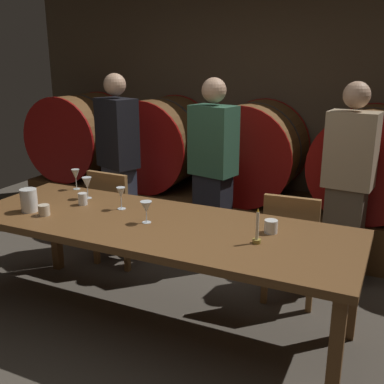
{
  "coord_description": "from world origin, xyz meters",
  "views": [
    {
      "loc": [
        1.35,
        -2.22,
        1.84
      ],
      "look_at": [
        0.08,
        0.5,
        0.94
      ],
      "focal_mm": 42.88,
      "sensor_mm": 36.0,
      "label": 1
    }
  ],
  "objects": [
    {
      "name": "cup_right",
      "position": [
        0.66,
        0.42,
        0.81
      ],
      "size": [
        0.08,
        0.08,
        0.08
      ],
      "primitive_type": "cylinder",
      "color": "white",
      "rests_on": "dining_table"
    },
    {
      "name": "guest_center",
      "position": [
        -0.12,
        1.37,
        0.86
      ],
      "size": [
        0.42,
        0.32,
        1.67
      ],
      "rotation": [
        0.0,
        0.0,
        2.91
      ],
      "color": "black",
      "rests_on": "ground"
    },
    {
      "name": "guest_right",
      "position": [
        0.99,
        1.52,
        0.85
      ],
      "size": [
        0.4,
        0.28,
        1.65
      ],
      "rotation": [
        0.0,
        0.0,
        3.03
      ],
      "color": "brown",
      "rests_on": "ground"
    },
    {
      "name": "wine_barrel_left",
      "position": [
        -1.08,
        2.15,
        0.91
      ],
      "size": [
        0.98,
        0.83,
        0.98
      ],
      "color": "brown",
      "rests_on": "barrel_shelf"
    },
    {
      "name": "wine_glass_far_left",
      "position": [
        -1.06,
        0.68,
        0.89
      ],
      "size": [
        0.07,
        0.07,
        0.17
      ],
      "color": "silver",
      "rests_on": "dining_table"
    },
    {
      "name": "chair_left",
      "position": [
        -0.9,
        1.0,
        0.49
      ],
      "size": [
        0.42,
        0.42,
        0.88
      ],
      "rotation": [
        0.0,
        0.0,
        3.1
      ],
      "color": "olive",
      "rests_on": "ground"
    },
    {
      "name": "guest_left",
      "position": [
        -1.07,
        1.31,
        0.86
      ],
      "size": [
        0.44,
        0.36,
        1.69
      ],
      "rotation": [
        0.0,
        0.0,
        2.76
      ],
      "color": "#33384C",
      "rests_on": "ground"
    },
    {
      "name": "dining_table",
      "position": [
        -0.08,
        0.27,
        0.71
      ],
      "size": [
        2.66,
        0.93,
        0.77
      ],
      "color": "brown",
      "rests_on": "ground"
    },
    {
      "name": "cup_left",
      "position": [
        -0.85,
        0.07,
        0.81
      ],
      "size": [
        0.08,
        0.08,
        0.08
      ],
      "primitive_type": "cylinder",
      "color": "beige",
      "rests_on": "dining_table"
    },
    {
      "name": "barrel_shelf",
      "position": [
        0.0,
        2.15,
        0.21
      ],
      "size": [
        5.26,
        0.9,
        0.43
      ],
      "primitive_type": "cube",
      "color": "brown",
      "rests_on": "ground"
    },
    {
      "name": "pitcher",
      "position": [
        -1.01,
        0.09,
        0.85
      ],
      "size": [
        0.12,
        0.12,
        0.16
      ],
      "color": "white",
      "rests_on": "dining_table"
    },
    {
      "name": "chair_right",
      "position": [
        0.68,
        0.99,
        0.49
      ],
      "size": [
        0.42,
        0.42,
        0.88
      ],
      "rotation": [
        0.0,
        0.0,
        3.19
      ],
      "color": "olive",
      "rests_on": "ground"
    },
    {
      "name": "wine_glass_center_right",
      "position": [
        -0.44,
        0.41,
        0.89
      ],
      "size": [
        0.06,
        0.06,
        0.16
      ],
      "color": "white",
      "rests_on": "dining_table"
    },
    {
      "name": "candle_center",
      "position": [
        0.63,
        0.22,
        0.83
      ],
      "size": [
        0.05,
        0.05,
        0.22
      ],
      "color": "olive",
      "rests_on": "dining_table"
    },
    {
      "name": "cup_center",
      "position": [
        -0.76,
        0.38,
        0.82
      ],
      "size": [
        0.07,
        0.07,
        0.09
      ],
      "primitive_type": "cylinder",
      "color": "white",
      "rests_on": "dining_table"
    },
    {
      "name": "wine_glass_center_left",
      "position": [
        -0.82,
        0.52,
        0.89
      ],
      "size": [
        0.08,
        0.08,
        0.17
      ],
      "color": "white",
      "rests_on": "dining_table"
    },
    {
      "name": "back_wall",
      "position": [
        0.0,
        2.7,
        1.28
      ],
      "size": [
        5.84,
        0.24,
        2.57
      ],
      "primitive_type": "cube",
      "color": "brown",
      "rests_on": "ground"
    },
    {
      "name": "wine_barrel_far_left",
      "position": [
        -2.17,
        2.15,
        0.91
      ],
      "size": [
        0.98,
        0.83,
        0.98
      ],
      "color": "brown",
      "rests_on": "barrel_shelf"
    },
    {
      "name": "ground_plane",
      "position": [
        0.0,
        0.0,
        0.0
      ],
      "size": [
        7.6,
        7.6,
        0.0
      ],
      "primitive_type": "plane",
      "color": "#4C443A"
    },
    {
      "name": "wine_glass_far_right",
      "position": [
        -0.13,
        0.24,
        0.88
      ],
      "size": [
        0.08,
        0.08,
        0.15
      ],
      "color": "white",
      "rests_on": "dining_table"
    },
    {
      "name": "wine_barrel_center",
      "position": [
        -0.01,
        2.15,
        0.91
      ],
      "size": [
        0.98,
        0.83,
        0.98
      ],
      "color": "brown",
      "rests_on": "barrel_shelf"
    },
    {
      "name": "wine_barrel_right",
      "position": [
        1.09,
        2.15,
        0.91
      ],
      "size": [
        0.98,
        0.83,
        0.98
      ],
      "color": "brown",
      "rests_on": "barrel_shelf"
    }
  ]
}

